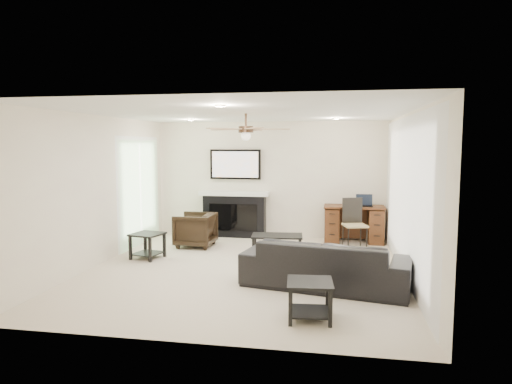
# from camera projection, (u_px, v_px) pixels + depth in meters

# --- Properties ---
(room_shell) EXTENTS (5.50, 5.54, 2.52)m
(room_shell) POSITION_uv_depth(u_px,v_px,m) (257.00, 165.00, 7.20)
(room_shell) COLOR beige
(room_shell) RESTS_ON ground
(sofa) EXTENTS (2.45, 1.34, 0.68)m
(sofa) POSITION_uv_depth(u_px,v_px,m) (326.00, 263.00, 6.44)
(sofa) COLOR black
(sofa) RESTS_ON ground
(armchair) EXTENTS (0.75, 0.73, 0.67)m
(armchair) POSITION_uv_depth(u_px,v_px,m) (195.00, 230.00, 9.00)
(armchair) COLOR black
(armchair) RESTS_ON ground
(coffee_table) EXTENTS (0.95, 0.59, 0.40)m
(coffee_table) POSITION_uv_depth(u_px,v_px,m) (277.00, 246.00, 8.18)
(coffee_table) COLOR black
(coffee_table) RESTS_ON ground
(end_table_near) EXTENTS (0.56, 0.56, 0.45)m
(end_table_near) POSITION_uv_depth(u_px,v_px,m) (310.00, 300.00, 5.26)
(end_table_near) COLOR black
(end_table_near) RESTS_ON ground
(end_table_left) EXTENTS (0.60, 0.60, 0.45)m
(end_table_left) POSITION_uv_depth(u_px,v_px,m) (148.00, 246.00, 8.08)
(end_table_left) COLOR black
(end_table_left) RESTS_ON ground
(fireplace_unit) EXTENTS (1.52, 0.34, 1.91)m
(fireplace_unit) POSITION_uv_depth(u_px,v_px,m) (234.00, 193.00, 9.89)
(fireplace_unit) COLOR black
(fireplace_unit) RESTS_ON ground
(desk) EXTENTS (1.22, 0.56, 0.76)m
(desk) POSITION_uv_depth(u_px,v_px,m) (354.00, 224.00, 9.38)
(desk) COLOR #412010
(desk) RESTS_ON ground
(desk_chair) EXTENTS (0.52, 0.54, 0.97)m
(desk_chair) POSITION_uv_depth(u_px,v_px,m) (355.00, 224.00, 8.83)
(desk_chair) COLOR black
(desk_chair) RESTS_ON ground
(laptop) EXTENTS (0.33, 0.24, 0.23)m
(laptop) POSITION_uv_depth(u_px,v_px,m) (364.00, 201.00, 9.27)
(laptop) COLOR black
(laptop) RESTS_ON desk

